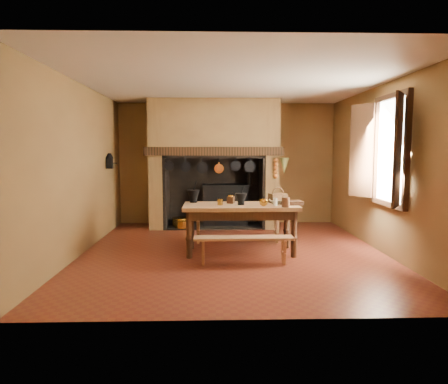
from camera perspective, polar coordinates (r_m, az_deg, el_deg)
name	(u,v)px	position (r m, az deg, el deg)	size (l,w,h in m)	color
floor	(233,251)	(6.82, 1.26, -8.50)	(5.50, 5.50, 0.00)	#5F2716
ceiling	(233,82)	(6.70, 1.32, 15.37)	(5.50, 5.50, 0.00)	silver
back_wall	(227,164)	(9.36, 0.40, 4.07)	(5.00, 0.02, 2.80)	olive
wall_left	(81,169)	(6.95, -19.80, 3.11)	(0.02, 5.50, 2.80)	olive
wall_right	(382,169)	(7.20, 21.62, 3.13)	(0.02, 5.50, 2.80)	olive
wall_front	(248,181)	(3.88, 3.42, 1.56)	(5.00, 0.02, 2.80)	olive
chimney_breast	(214,146)	(8.91, -1.43, 6.62)	(2.95, 0.96, 2.80)	olive
iron_range	(225,204)	(9.13, 0.21, -1.74)	(1.12, 0.55, 1.60)	black
hearth_pans	(181,223)	(8.99, -6.20, -4.41)	(0.51, 0.62, 0.20)	#BD8B2B
hanging_pans	(212,167)	(8.42, -1.67, 3.59)	(1.92, 0.29, 0.27)	black
onion_string	(276,168)	(8.51, 7.40, 3.37)	(0.12, 0.10, 0.46)	#A5641E
herb_bunch	(284,166)	(8.54, 8.60, 3.70)	(0.20, 0.20, 0.35)	brown
window	(384,151)	(6.76, 21.88, 5.51)	(0.39, 1.75, 1.76)	white
wall_coffee_mill	(110,160)	(8.41, -16.03, 4.43)	(0.23, 0.16, 0.31)	black
work_table	(240,212)	(6.62, 2.36, -2.90)	(1.88, 0.83, 0.81)	#A47C4B
bench_front	(244,244)	(6.01, 2.82, -7.38)	(1.49, 0.26, 0.42)	#A47C4B
bench_back	(238,223)	(7.38, 1.95, -4.40)	(1.79, 0.31, 0.50)	#A47C4B
mortar_large	(193,195)	(6.86, -4.39, -0.48)	(0.22, 0.22, 0.37)	black
mortar_small	(241,198)	(6.54, 2.45, -0.91)	(0.19, 0.19, 0.33)	black
coffee_grinder	(231,199)	(6.74, 0.97, -1.07)	(0.16, 0.14, 0.17)	#321E10
brass_mug_a	(220,202)	(6.51, -0.56, -1.45)	(0.09, 0.09, 0.10)	#BD8B2B
brass_mug_b	(232,199)	(6.91, 1.18, -1.05)	(0.08, 0.08, 0.09)	#BD8B2B
mixing_bowl	(277,202)	(6.74, 7.65, -1.38)	(0.29, 0.29, 0.07)	#C4BB96
stoneware_crock	(286,202)	(6.35, 8.80, -1.45)	(0.12, 0.12, 0.16)	#4F301D
glass_jar	(275,202)	(6.49, 7.32, -1.41)	(0.07, 0.07, 0.12)	beige
wicker_basket	(278,198)	(6.88, 7.69, -0.80)	(0.32, 0.27, 0.27)	#522F18
wooden_tray	(291,203)	(6.68, 9.58, -1.51)	(0.35, 0.25, 0.06)	#321E10
brass_cup	(264,203)	(6.44, 5.68, -1.52)	(0.14, 0.14, 0.11)	#BD8B2B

